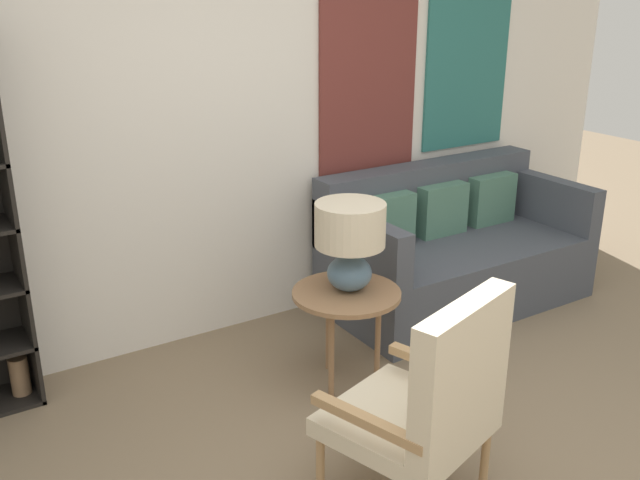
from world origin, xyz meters
name	(u,v)px	position (x,y,z in m)	size (l,w,h in m)	color
wall_back	(220,107)	(0.04, 2.03, 1.35)	(6.40, 0.08, 2.70)	white
armchair	(433,398)	(0.01, 0.10, 0.52)	(0.71, 0.71, 0.95)	tan
couch	(451,252)	(1.46, 1.59, 0.34)	(1.71, 0.86, 0.88)	#474C56
side_table	(346,300)	(0.27, 1.07, 0.48)	(0.56, 0.56, 0.53)	#99704C
table_lamp	(350,237)	(0.29, 1.09, 0.82)	(0.36, 0.36, 0.46)	slate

